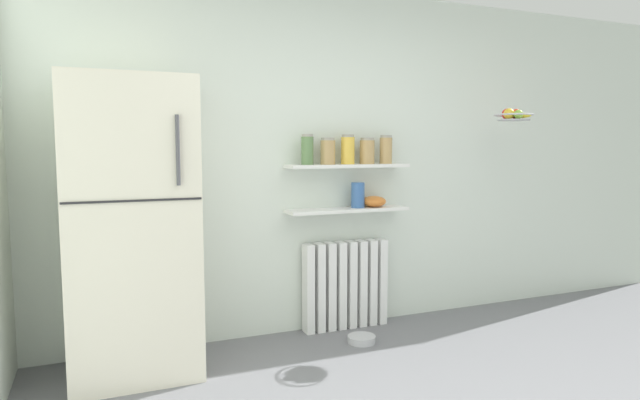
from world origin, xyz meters
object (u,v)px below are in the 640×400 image
(storage_jar_0, at_px, (307,150))
(storage_jar_2, at_px, (348,150))
(hanging_fruit_basket, at_px, (513,115))
(vase, at_px, (358,195))
(storage_jar_1, at_px, (328,151))
(radiator, at_px, (345,285))
(shelf_bowl, at_px, (374,201))
(refrigerator, at_px, (131,228))
(storage_jar_3, at_px, (367,151))
(storage_jar_4, at_px, (386,150))
(pet_food_bowl, at_px, (362,339))

(storage_jar_0, xyz_separation_m, storage_jar_2, (0.33, 0.00, -0.00))
(hanging_fruit_basket, bearing_deg, vase, 166.66)
(vase, bearing_deg, storage_jar_1, -180.00)
(radiator, xyz_separation_m, shelf_bowl, (0.23, -0.03, 0.65))
(refrigerator, height_order, vase, refrigerator)
(refrigerator, xyz_separation_m, storage_jar_3, (1.75, 0.22, 0.47))
(storage_jar_2, bearing_deg, storage_jar_4, -0.00)
(vase, bearing_deg, shelf_bowl, 0.00)
(storage_jar_2, xyz_separation_m, shelf_bowl, (0.23, -0.00, -0.40))
(shelf_bowl, height_order, hanging_fruit_basket, hanging_fruit_basket)
(storage_jar_2, height_order, storage_jar_4, storage_jar_2)
(vase, bearing_deg, storage_jar_4, 0.00)
(storage_jar_2, height_order, pet_food_bowl, storage_jar_2)
(shelf_bowl, bearing_deg, storage_jar_0, 180.00)
(storage_jar_3, height_order, vase, storage_jar_3)
(radiator, bearing_deg, shelf_bowl, -7.51)
(hanging_fruit_basket, bearing_deg, storage_jar_0, 169.96)
(storage_jar_1, bearing_deg, storage_jar_4, 0.00)
(radiator, distance_m, vase, 0.71)
(storage_jar_3, xyz_separation_m, hanging_fruit_basket, (1.15, -0.29, 0.28))
(storage_jar_1, xyz_separation_m, vase, (0.25, 0.00, -0.34))
(storage_jar_3, xyz_separation_m, vase, (-0.08, 0.00, -0.34))
(storage_jar_2, bearing_deg, hanging_fruit_basket, -12.48)
(storage_jar_4, bearing_deg, radiator, 174.79)
(storage_jar_3, bearing_deg, storage_jar_2, 180.00)
(storage_jar_1, bearing_deg, storage_jar_3, 0.00)
(radiator, xyz_separation_m, pet_food_bowl, (-0.03, -0.35, -0.32))
(storage_jar_0, bearing_deg, storage_jar_3, 0.00)
(vase, bearing_deg, refrigerator, -172.46)
(storage_jar_2, distance_m, storage_jar_4, 0.33)
(storage_jar_4, bearing_deg, storage_jar_1, -180.00)
(refrigerator, relative_size, hanging_fruit_basket, 5.92)
(storage_jar_2, bearing_deg, vase, -0.00)
(storage_jar_2, xyz_separation_m, vase, (0.09, -0.00, -0.35))
(refrigerator, height_order, storage_jar_2, refrigerator)
(radiator, bearing_deg, hanging_fruit_basket, -13.72)
(storage_jar_2, relative_size, storage_jar_3, 1.12)
(storage_jar_0, distance_m, storage_jar_1, 0.17)
(pet_food_bowl, bearing_deg, radiator, 84.49)
(refrigerator, height_order, storage_jar_0, refrigerator)
(storage_jar_3, height_order, hanging_fruit_basket, hanging_fruit_basket)
(pet_food_bowl, bearing_deg, vase, 69.22)
(storage_jar_0, relative_size, storage_jar_2, 1.01)
(storage_jar_0, height_order, storage_jar_3, storage_jar_0)
(storage_jar_3, bearing_deg, hanging_fruit_basket, -14.19)
(storage_jar_0, distance_m, storage_jar_3, 0.49)
(shelf_bowl, xyz_separation_m, hanging_fruit_basket, (1.09, -0.29, 0.67))
(storage_jar_4, relative_size, shelf_bowl, 1.17)
(storage_jar_2, relative_size, pet_food_bowl, 1.10)
(shelf_bowl, bearing_deg, storage_jar_4, 0.00)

